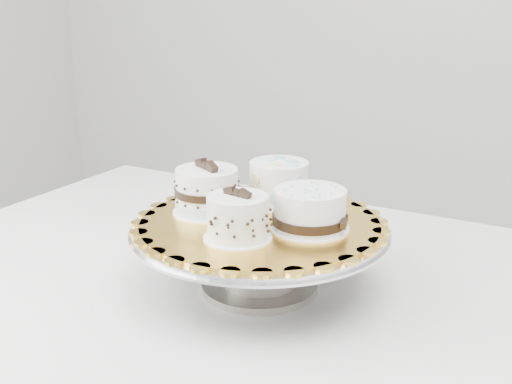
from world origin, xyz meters
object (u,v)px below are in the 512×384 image
at_px(table, 256,308).
at_px(cake_stand, 260,245).
at_px(cake_swirl, 238,218).
at_px(cake_dots, 279,182).
at_px(cake_board, 260,223).
at_px(cake_ribbon, 311,211).
at_px(cake_banded, 207,193).

height_order(table, cake_stand, cake_stand).
bearing_deg(cake_swirl, cake_dots, 106.45).
xyz_separation_m(cake_board, cake_ribbon, (0.08, 0.00, 0.03)).
relative_size(cake_banded, cake_dots, 1.15).
relative_size(cake_board, cake_dots, 3.12).
bearing_deg(cake_swirl, cake_board, 104.22).
xyz_separation_m(table, cake_ribbon, (0.12, -0.05, 0.21)).
relative_size(cake_swirl, cake_ribbon, 0.82).
xyz_separation_m(cake_dots, cake_ribbon, (0.09, -0.09, -0.01)).
distance_m(cake_stand, cake_banded, 0.12).
height_order(table, cake_ribbon, cake_ribbon).
relative_size(cake_swirl, cake_dots, 0.89).
bearing_deg(table, cake_ribbon, -19.75).
xyz_separation_m(cake_board, cake_banded, (-0.10, 0.00, 0.04)).
xyz_separation_m(table, cake_stand, (0.03, -0.05, 0.14)).
height_order(cake_swirl, cake_banded, cake_banded).
distance_m(cake_banded, cake_ribbon, 0.18).
height_order(cake_swirl, cake_dots, cake_swirl).
height_order(table, cake_board, cake_board).
distance_m(cake_banded, cake_dots, 0.13).
bearing_deg(cake_ribbon, cake_dots, 123.05).
distance_m(cake_board, cake_dots, 0.10).
relative_size(cake_stand, cake_dots, 3.38).
distance_m(cake_dots, cake_ribbon, 0.13).
bearing_deg(cake_board, cake_swirl, -89.14).
bearing_deg(cake_stand, cake_dots, 94.94).
relative_size(table, cake_stand, 3.35).
relative_size(table, cake_board, 3.63).
bearing_deg(cake_banded, cake_board, 30.66).
relative_size(table, cake_swirl, 12.76).
bearing_deg(table, cake_stand, -54.80).
bearing_deg(cake_board, cake_stand, 0.00).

